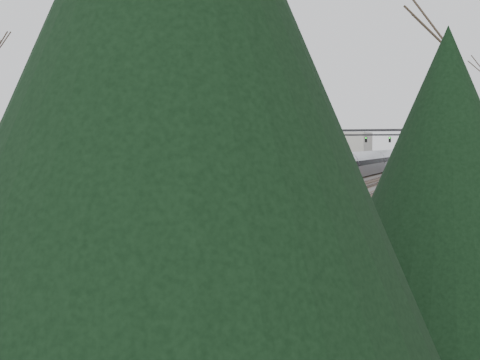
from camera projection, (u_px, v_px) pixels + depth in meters
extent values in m
cube|color=#474442|center=(362.00, 183.00, 60.46)|extent=(24.00, 160.00, 0.10)
cube|color=#4C3828|center=(305.00, 181.00, 62.89)|extent=(2.60, 160.00, 0.06)
cube|color=gray|center=(298.00, 180.00, 63.17)|extent=(0.07, 160.00, 0.12)
cube|color=gray|center=(311.00, 180.00, 62.59)|extent=(0.07, 160.00, 0.12)
cube|color=#4C3828|center=(337.00, 182.00, 61.47)|extent=(2.60, 160.00, 0.06)
cube|color=gray|center=(330.00, 181.00, 61.75)|extent=(0.07, 160.00, 0.12)
cube|color=gray|center=(344.00, 181.00, 61.17)|extent=(0.07, 160.00, 0.12)
cube|color=#4C3828|center=(372.00, 183.00, 60.05)|extent=(2.60, 160.00, 0.06)
cube|color=gray|center=(364.00, 182.00, 60.34)|extent=(0.07, 160.00, 0.12)
cube|color=gray|center=(379.00, 182.00, 59.75)|extent=(0.07, 160.00, 0.12)
cube|color=#4C3828|center=(407.00, 184.00, 58.63)|extent=(2.60, 160.00, 0.06)
cube|color=gray|center=(400.00, 183.00, 58.92)|extent=(0.07, 160.00, 0.12)
cube|color=gray|center=(415.00, 183.00, 58.34)|extent=(0.07, 160.00, 0.12)
cube|color=#4C3828|center=(445.00, 185.00, 57.21)|extent=(2.60, 160.00, 0.06)
cube|color=gray|center=(437.00, 184.00, 57.50)|extent=(0.07, 160.00, 0.12)
cube|color=gray|center=(453.00, 184.00, 56.92)|extent=(0.07, 160.00, 0.12)
cube|color=#9E9B93|center=(201.00, 188.00, 48.14)|extent=(3.50, 69.00, 1.00)
cylinder|color=slate|center=(21.00, 175.00, 30.22)|extent=(0.14, 0.14, 3.00)
cylinder|color=slate|center=(115.00, 169.00, 37.52)|extent=(0.14, 0.14, 3.00)
cylinder|color=slate|center=(179.00, 164.00, 44.82)|extent=(0.14, 0.14, 3.00)
cylinder|color=slate|center=(225.00, 161.00, 52.11)|extent=(0.14, 0.14, 3.00)
cylinder|color=slate|center=(260.00, 159.00, 59.41)|extent=(0.14, 0.14, 3.00)
cube|color=silver|center=(172.00, 144.00, 43.81)|extent=(4.10, 50.00, 0.12)
cube|color=beige|center=(172.00, 146.00, 43.82)|extent=(4.10, 50.00, 0.25)
cube|color=beige|center=(75.00, 155.00, 53.68)|extent=(10.00, 8.00, 6.00)
cylinder|color=silver|center=(92.00, 107.00, 52.60)|extent=(3.20, 3.20, 2.50)
sphere|color=#2E735F|center=(92.00, 93.00, 52.53)|extent=(3.80, 3.80, 3.80)
cube|color=black|center=(340.00, 150.00, 91.68)|extent=(0.35, 0.35, 6.00)
cube|color=black|center=(409.00, 130.00, 87.34)|extent=(21.00, 0.35, 0.35)
cube|color=black|center=(409.00, 135.00, 87.39)|extent=(21.00, 0.25, 0.25)
cube|color=black|center=(366.00, 140.00, 89.78)|extent=(0.32, 0.22, 0.85)
sphere|color=#0CFF19|center=(366.00, 138.00, 89.64)|extent=(0.16, 0.16, 0.16)
cube|color=black|center=(390.00, 140.00, 88.37)|extent=(0.32, 0.22, 0.85)
sphere|color=#0CFF19|center=(390.00, 138.00, 88.22)|extent=(0.16, 0.16, 0.16)
cube|color=black|center=(414.00, 140.00, 86.95)|extent=(0.32, 0.22, 0.85)
sphere|color=#0CFF19|center=(414.00, 138.00, 86.80)|extent=(0.16, 0.16, 0.16)
cube|color=black|center=(440.00, 140.00, 85.53)|extent=(0.32, 0.22, 0.85)
sphere|color=#0CFF19|center=(440.00, 138.00, 85.39)|extent=(0.16, 0.16, 0.16)
cube|color=black|center=(466.00, 139.00, 84.11)|extent=(0.32, 0.22, 0.85)
sphere|color=#0CFF19|center=(466.00, 138.00, 83.97)|extent=(0.16, 0.16, 0.16)
cone|color=black|center=(176.00, 256.00, 3.59)|extent=(5.20, 5.20, 6.00)
cone|color=black|center=(443.00, 296.00, 5.39)|extent=(4.00, 4.00, 4.80)
cylinder|color=#2D231C|center=(180.00, 159.00, 60.81)|extent=(0.30, 0.30, 4.95)
cube|color=#9C9FA5|center=(328.00, 174.00, 58.18)|extent=(2.55, 75.00, 1.60)
cylinder|color=#9C9FA5|center=(328.00, 167.00, 58.14)|extent=(2.60, 74.70, 2.60)
cube|color=black|center=(328.00, 166.00, 58.13)|extent=(2.62, 74.40, 0.55)
cube|color=#A71209|center=(74.00, 220.00, 24.07)|extent=(2.55, 0.50, 1.50)
cylinder|color=#A71209|center=(75.00, 202.00, 24.08)|extent=(2.60, 0.60, 2.60)
cube|color=black|center=(70.00, 196.00, 23.81)|extent=(1.70, 0.12, 0.70)
sphere|color=white|center=(54.00, 222.00, 24.24)|extent=(0.22, 0.22, 0.22)
sphere|color=white|center=(88.00, 224.00, 23.55)|extent=(0.22, 0.22, 0.22)
cube|color=black|center=(328.00, 183.00, 58.24)|extent=(1.80, 74.00, 0.35)
cube|color=#9C9FA5|center=(447.00, 161.00, 96.64)|extent=(2.55, 60.00, 1.60)
cylinder|color=#9C9FA5|center=(447.00, 157.00, 96.60)|extent=(2.60, 59.70, 2.60)
cube|color=black|center=(447.00, 156.00, 96.59)|extent=(2.62, 59.40, 0.55)
cube|color=#A71209|center=(423.00, 169.00, 69.38)|extent=(2.55, 0.50, 1.50)
cylinder|color=#A71209|center=(423.00, 163.00, 69.38)|extent=(2.60, 0.60, 2.60)
cube|color=black|center=(423.00, 160.00, 69.11)|extent=(1.70, 0.12, 0.70)
sphere|color=white|center=(415.00, 170.00, 69.54)|extent=(0.22, 0.22, 0.22)
sphere|color=white|center=(431.00, 170.00, 68.85)|extent=(0.22, 0.22, 0.22)
cube|color=black|center=(447.00, 167.00, 96.70)|extent=(1.80, 59.00, 0.35)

